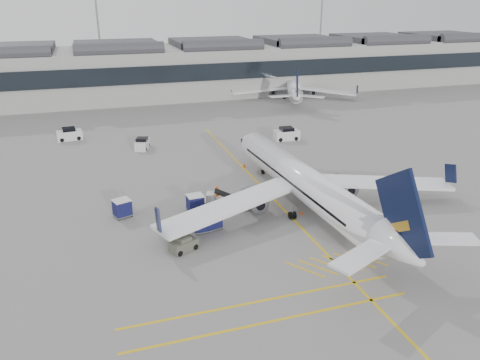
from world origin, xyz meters
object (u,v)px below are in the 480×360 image
object	(u,v)px
ramp_agent_b	(207,214)
pushback_tug	(183,244)
baggage_cart_a	(212,219)
ramp_agent_a	(218,192)
belt_loader	(220,201)
airliner_main	(306,184)

from	to	relation	value
ramp_agent_b	pushback_tug	bearing A→B (deg)	24.56
ramp_agent_b	baggage_cart_a	bearing A→B (deg)	63.92
baggage_cart_a	ramp_agent_a	world-z (taller)	baggage_cart_a
ramp_agent_a	belt_loader	bearing A→B (deg)	-125.39
baggage_cart_a	pushback_tug	xyz separation A→B (m)	(-3.57, -3.30, -0.43)
ramp_agent_b	ramp_agent_a	bearing A→B (deg)	-144.53
ramp_agent_a	ramp_agent_b	bearing A→B (deg)	-142.83
airliner_main	ramp_agent_a	size ratio (longest dim) A/B	23.44
airliner_main	belt_loader	world-z (taller)	airliner_main
pushback_tug	belt_loader	bearing A→B (deg)	30.40
pushback_tug	baggage_cart_a	bearing A→B (deg)	18.27
ramp_agent_a	pushback_tug	xyz separation A→B (m)	(-6.10, -10.41, -0.20)
baggage_cart_a	pushback_tug	size ratio (longest dim) A/B	0.77
ramp_agent_a	pushback_tug	distance (m)	12.07
ramp_agent_a	ramp_agent_b	size ratio (longest dim) A/B	0.82
airliner_main	belt_loader	xyz separation A→B (m)	(-8.65, 3.46, -2.37)
belt_loader	baggage_cart_a	distance (m)	5.48
belt_loader	ramp_agent_a	distance (m)	2.16
belt_loader	ramp_agent_b	xyz separation A→B (m)	(-2.34, -3.48, 0.41)
belt_loader	ramp_agent_a	bearing A→B (deg)	102.88
ramp_agent_b	pushback_tug	xyz separation A→B (m)	(-3.48, -4.80, -0.38)
airliner_main	ramp_agent_a	distance (m)	10.29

